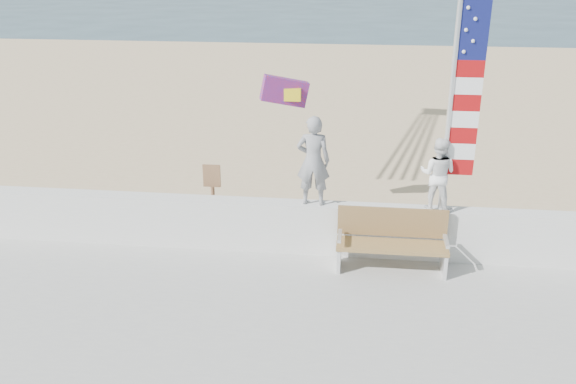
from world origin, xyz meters
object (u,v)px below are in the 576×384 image
flag (459,96)px  child (438,174)px  adult (313,161)px  bench (392,240)px

flag → child: bearing=179.9°
adult → child: size_ratio=1.24×
child → bench: size_ratio=0.69×
child → flag: bearing=-161.5°
adult → bench: 1.83m
adult → child: bearing=-179.2°
adult → flag: 2.53m
adult → bench: (1.35, -0.45, -1.16)m
bench → flag: 2.52m
child → bench: bearing=51.6°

